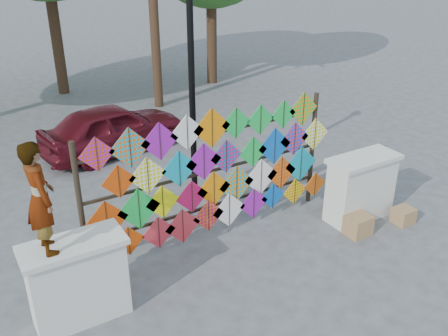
{
  "coord_description": "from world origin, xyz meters",
  "views": [
    {
      "loc": [
        -3.83,
        -6.03,
        5.06
      ],
      "look_at": [
        0.16,
        0.6,
        1.35
      ],
      "focal_mm": 40.0,
      "sensor_mm": 36.0,
      "label": 1
    }
  ],
  "objects_px": {
    "vendor_woman": "(40,198)",
    "sedan": "(113,128)",
    "lamppost": "(191,72)",
    "kite_rack": "(217,173)"
  },
  "relations": [
    {
      "from": "kite_rack",
      "to": "sedan",
      "type": "xyz_separation_m",
      "value": [
        -0.32,
        4.59,
        -0.61
      ]
    },
    {
      "from": "sedan",
      "to": "kite_rack",
      "type": "bearing_deg",
      "value": 174.2
    },
    {
      "from": "kite_rack",
      "to": "lamppost",
      "type": "distance_m",
      "value": 1.96
    },
    {
      "from": "kite_rack",
      "to": "vendor_woman",
      "type": "height_order",
      "value": "vendor_woman"
    },
    {
      "from": "kite_rack",
      "to": "vendor_woman",
      "type": "distance_m",
      "value": 3.33
    },
    {
      "from": "sedan",
      "to": "lamppost",
      "type": "distance_m",
      "value": 3.94
    },
    {
      "from": "vendor_woman",
      "to": "lamppost",
      "type": "distance_m",
      "value": 4.02
    },
    {
      "from": "vendor_woman",
      "to": "sedan",
      "type": "relative_size",
      "value": 0.42
    },
    {
      "from": "vendor_woman",
      "to": "sedan",
      "type": "distance_m",
      "value": 6.33
    },
    {
      "from": "sedan",
      "to": "lamppost",
      "type": "height_order",
      "value": "lamppost"
    }
  ]
}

